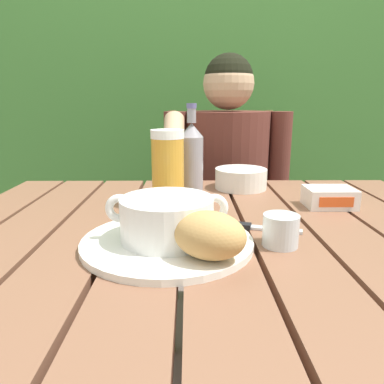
{
  "coord_description": "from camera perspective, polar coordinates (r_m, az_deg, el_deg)",
  "views": [
    {
      "loc": [
        -0.05,
        -0.66,
        1.01
      ],
      "look_at": [
        -0.04,
        0.03,
        0.84
      ],
      "focal_mm": 33.59,
      "sensor_mm": 36.0,
      "label": 1
    }
  ],
  "objects": [
    {
      "name": "dining_table",
      "position": [
        0.75,
        3.5,
        -13.7
      ],
      "size": [
        1.12,
        0.9,
        0.77
      ],
      "color": "brown",
      "rests_on": "ground_plane"
    },
    {
      "name": "hedge_backdrop",
      "position": [
        2.32,
        -0.92,
        18.05
      ],
      "size": [
        3.45,
        0.79,
        2.97
      ],
      "color": "#437E35",
      "rests_on": "ground_plane"
    },
    {
      "name": "chair_near_diner",
      "position": [
        1.64,
        4.7,
        -4.76
      ],
      "size": [
        0.48,
        0.45,
        0.97
      ],
      "color": "brown",
      "rests_on": "ground_plane"
    },
    {
      "name": "person_eating",
      "position": [
        1.39,
        5.51,
        1.21
      ],
      "size": [
        0.48,
        0.47,
        1.18
      ],
      "color": "brown",
      "rests_on": "ground_plane"
    },
    {
      "name": "serving_plate",
      "position": [
        0.64,
        -3.91,
        -7.86
      ],
      "size": [
        0.3,
        0.3,
        0.01
      ],
      "color": "white",
      "rests_on": "dining_table"
    },
    {
      "name": "soup_bowl",
      "position": [
        0.62,
        -3.98,
        -4.03
      ],
      "size": [
        0.21,
        0.16,
        0.08
      ],
      "color": "white",
      "rests_on": "serving_plate"
    },
    {
      "name": "bread_roll",
      "position": [
        0.54,
        2.82,
        -6.87
      ],
      "size": [
        0.14,
        0.13,
        0.07
      ],
      "color": "tan",
      "rests_on": "serving_plate"
    },
    {
      "name": "beer_glass",
      "position": [
        0.84,
        -3.85,
        3.73
      ],
      "size": [
        0.08,
        0.08,
        0.18
      ],
      "color": "gold",
      "rests_on": "dining_table"
    },
    {
      "name": "beer_bottle",
      "position": [
        0.9,
        -0.07,
        5.05
      ],
      "size": [
        0.06,
        0.06,
        0.24
      ],
      "color": "gray",
      "rests_on": "dining_table"
    },
    {
      "name": "water_glass_small",
      "position": [
        0.64,
        13.9,
        -5.93
      ],
      "size": [
        0.06,
        0.06,
        0.06
      ],
      "color": "silver",
      "rests_on": "dining_table"
    },
    {
      "name": "butter_tub",
      "position": [
        0.91,
        20.98,
        -0.79
      ],
      "size": [
        0.11,
        0.09,
        0.05
      ],
      "color": "white",
      "rests_on": "dining_table"
    },
    {
      "name": "table_knife",
      "position": [
        0.72,
        9.1,
        -5.48
      ],
      "size": [
        0.17,
        0.07,
        0.01
      ],
      "color": "silver",
      "rests_on": "dining_table"
    },
    {
      "name": "diner_bowl",
      "position": [
        1.04,
        7.76,
        2.14
      ],
      "size": [
        0.15,
        0.15,
        0.06
      ],
      "color": "white",
      "rests_on": "dining_table"
    }
  ]
}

